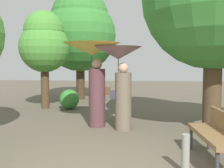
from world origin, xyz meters
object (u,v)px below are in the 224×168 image
(tree_far_back, at_px, (44,42))
(path_marker_post, at_px, (185,154))
(person_right, at_px, (120,71))
(park_bench, at_px, (218,132))
(tree_near_left, at_px, (80,30))
(person_left, at_px, (93,63))

(tree_far_back, height_order, path_marker_post, tree_far_back)
(person_right, height_order, path_marker_post, person_right)
(park_bench, height_order, tree_near_left, tree_near_left)
(park_bench, relative_size, tree_far_back, 0.44)
(tree_near_left, relative_size, path_marker_post, 8.20)
(path_marker_post, bearing_deg, person_left, 123.17)
(person_right, relative_size, tree_near_left, 0.42)
(person_left, bearing_deg, path_marker_post, -154.38)
(person_left, height_order, tree_near_left, tree_near_left)
(tree_near_left, bearing_deg, person_right, -68.68)
(park_bench, bearing_deg, path_marker_post, -55.04)
(park_bench, distance_m, tree_near_left, 8.79)
(person_right, height_order, tree_near_left, tree_near_left)
(person_right, distance_m, path_marker_post, 2.99)
(person_left, distance_m, tree_far_back, 3.47)
(park_bench, height_order, path_marker_post, park_bench)
(tree_near_left, distance_m, path_marker_post, 9.04)
(person_right, distance_m, tree_near_left, 6.07)
(person_left, relative_size, tree_near_left, 0.44)
(park_bench, distance_m, path_marker_post, 0.82)
(person_left, bearing_deg, tree_near_left, 7.85)
(person_right, bearing_deg, park_bench, -146.59)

